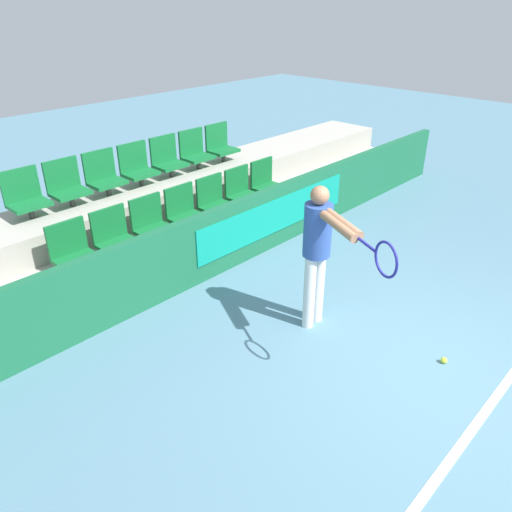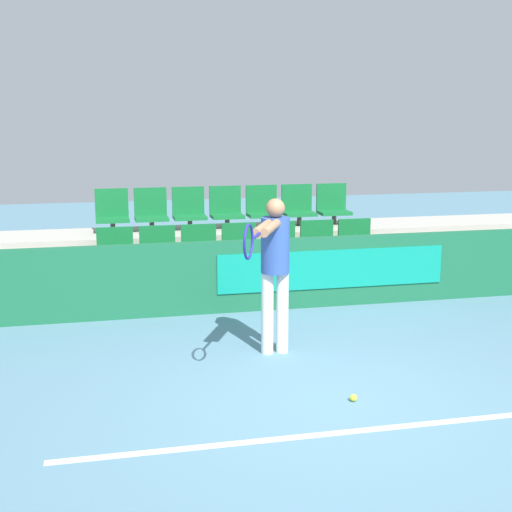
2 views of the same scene
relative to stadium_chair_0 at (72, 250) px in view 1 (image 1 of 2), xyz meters
The scene contains 21 objects.
ground_plane 4.29m from the stadium_chair_0, 66.33° to the right, with size 30.00×30.00×0.00m, color slate.
court_baseline 4.78m from the stadium_chair_0, 68.97° to the right, with size 4.76×0.08×0.01m.
barrier_wall 1.88m from the stadium_chair_0, 23.22° to the right, with size 11.53×0.14×0.93m.
bleacher_tier_front 1.77m from the stadium_chair_0, ahead, with size 11.13×1.06×0.41m.
bleacher_tier_middle 1.96m from the stadium_chair_0, 28.69° to the left, with size 11.13×1.06×0.81m.
stadium_chair_0 is the anchor object (origin of this frame).
stadium_chair_1 0.57m from the stadium_chair_0, ahead, with size 0.48×0.37×0.62m.
stadium_chair_2 1.13m from the stadium_chair_0, ahead, with size 0.48×0.37×0.62m.
stadium_chair_3 1.70m from the stadium_chair_0, ahead, with size 0.48×0.37×0.62m.
stadium_chair_4 2.26m from the stadium_chair_0, ahead, with size 0.48×0.37×0.62m.
stadium_chair_5 2.83m from the stadium_chair_0, ahead, with size 0.48×0.37×0.62m.
stadium_chair_6 3.40m from the stadium_chair_0, ahead, with size 0.48×0.37×0.62m.
stadium_chair_7 1.13m from the stadium_chair_0, 90.00° to the left, with size 0.48×0.37×0.62m.
stadium_chair_8 1.27m from the stadium_chair_0, 61.83° to the left, with size 0.48×0.37×0.62m.
stadium_chair_9 1.60m from the stadium_chair_0, 43.04° to the left, with size 0.48×0.37×0.62m.
stadium_chair_10 2.04m from the stadium_chair_0, 31.90° to the left, with size 0.48×0.37×0.62m.
stadium_chair_11 2.53m from the stadium_chair_0, 25.02° to the left, with size 0.48×0.37×0.62m.
stadium_chair_12 3.05m from the stadium_chair_0, 20.48° to the left, with size 0.48×0.37×0.62m.
stadium_chair_13 3.58m from the stadium_chair_0, 17.29° to the left, with size 0.48×0.37×0.62m.
tennis_player 2.93m from the stadium_chair_0, 57.78° to the right, with size 0.75×1.39×1.67m.
tennis_ball 4.35m from the stadium_chair_0, 63.01° to the right, with size 0.07×0.07×0.07m.
Camera 1 is at (-4.02, -1.33, 3.38)m, focal length 35.00 mm.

